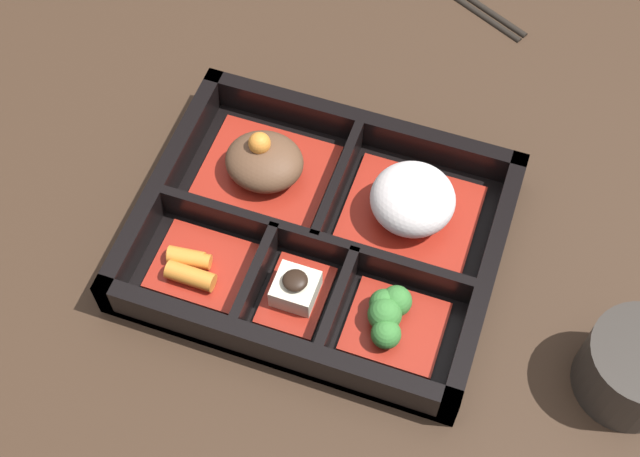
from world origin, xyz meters
TOP-DOWN VIEW (x-y plane):
  - ground_plane at (0.00, 0.00)m, footprint 3.00×3.00m
  - bento_base at (0.00, 0.00)m, footprint 0.29×0.24m
  - bento_rim at (0.00, -0.00)m, footprint 0.29×0.24m
  - bowl_stew at (-0.07, 0.04)m, footprint 0.11×0.10m
  - bowl_rice at (0.07, 0.04)m, footprint 0.11×0.10m
  - bowl_carrots at (-0.08, -0.06)m, footprint 0.08×0.07m
  - bowl_tofu at (0.00, -0.06)m, footprint 0.05×0.07m
  - bowl_greens at (0.08, -0.06)m, footprint 0.08×0.07m
  - tea_cup at (0.26, -0.04)m, footprint 0.08×0.08m

SIDE VIEW (x-z plane):
  - ground_plane at x=0.00m, z-range 0.00..0.00m
  - bento_base at x=0.00m, z-range 0.00..0.01m
  - bowl_carrots at x=-0.08m, z-range 0.01..0.03m
  - bento_rim at x=0.00m, z-range 0.00..0.04m
  - bowl_tofu at x=0.00m, z-range 0.00..0.04m
  - bowl_greens at x=0.08m, z-range 0.01..0.04m
  - bowl_stew at x=-0.07m, z-range 0.00..0.05m
  - tea_cup at x=0.26m, z-range 0.00..0.06m
  - bowl_rice at x=0.07m, z-range 0.01..0.06m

